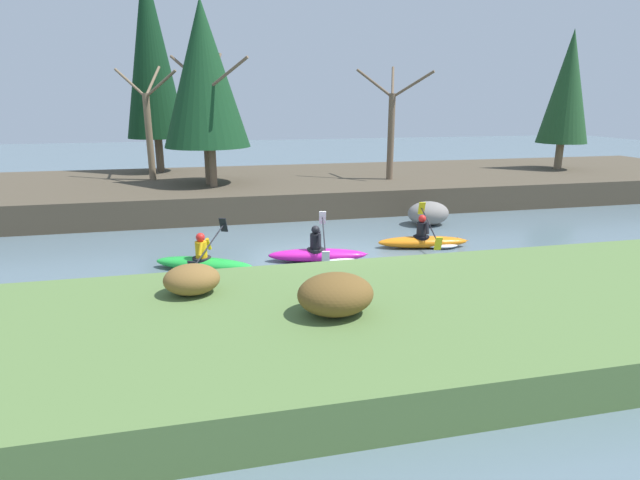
# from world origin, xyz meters

# --- Properties ---
(ground_plane) EXTENTS (90.00, 90.00, 0.00)m
(ground_plane) POSITION_xyz_m (0.00, 0.00, 0.00)
(ground_plane) COLOR slate
(riverbank_near) EXTENTS (44.00, 5.44, 0.73)m
(riverbank_near) POSITION_xyz_m (0.00, -5.02, 0.37)
(riverbank_near) COLOR #56753D
(riverbank_near) RESTS_ON ground
(riverbank_far) EXTENTS (44.00, 8.78, 1.01)m
(riverbank_far) POSITION_xyz_m (0.00, 9.04, 0.50)
(riverbank_far) COLOR #4C4233
(riverbank_far) RESTS_ON ground
(conifer_tree_far_left) EXTENTS (2.67, 2.67, 9.26)m
(conifer_tree_far_left) POSITION_xyz_m (-5.13, 11.99, 6.42)
(conifer_tree_far_left) COLOR brown
(conifer_tree_far_left) RESTS_ON riverbank_far
(conifer_tree_left) EXTENTS (3.35, 3.35, 6.99)m
(conifer_tree_left) POSITION_xyz_m (-2.88, 7.79, 5.24)
(conifer_tree_left) COLOR brown
(conifer_tree_left) RESTS_ON riverbank_far
(conifer_tree_mid_left) EXTENTS (2.34, 2.34, 6.50)m
(conifer_tree_mid_left) POSITION_xyz_m (14.00, 8.79, 4.88)
(conifer_tree_mid_left) COLOR #7A664C
(conifer_tree_mid_left) RESTS_ON riverbank_far
(bare_tree_upstream) EXTENTS (2.64, 2.61, 4.71)m
(bare_tree_upstream) POSITION_xyz_m (-5.24, 9.51, 3.23)
(bare_tree_upstream) COLOR #7A664C
(bare_tree_upstream) RESTS_ON riverbank_far
(bare_tree_mid_upstream) EXTENTS (2.84, 2.81, 5.09)m
(bare_tree_mid_upstream) POSITION_xyz_m (-2.73, 7.09, 3.41)
(bare_tree_mid_upstream) COLOR brown
(bare_tree_mid_upstream) RESTS_ON riverbank_far
(bare_tree_mid_downstream) EXTENTS (2.64, 2.60, 4.70)m
(bare_tree_mid_downstream) POSITION_xyz_m (4.69, 7.46, 3.23)
(bare_tree_mid_downstream) COLOR brown
(bare_tree_mid_downstream) RESTS_ON riverbank_far
(shrub_clump_third) EXTENTS (1.05, 0.87, 0.57)m
(shrub_clump_third) POSITION_xyz_m (-3.36, -3.68, 1.02)
(shrub_clump_third) COLOR brown
(shrub_clump_third) RESTS_ON riverbank_near
(shrub_clump_far_end) EXTENTS (1.31, 1.09, 0.71)m
(shrub_clump_far_end) POSITION_xyz_m (-0.95, -5.17, 1.09)
(shrub_clump_far_end) COLOR brown
(shrub_clump_far_end) RESTS_ON riverbank_near
(kayaker_lead) EXTENTS (2.80, 2.07, 1.20)m
(kayaker_lead) POSITION_xyz_m (3.35, 0.54, 0.20)
(kayaker_lead) COLOR orange
(kayaker_lead) RESTS_ON ground
(kayaker_middle) EXTENTS (2.79, 2.06, 1.20)m
(kayaker_middle) POSITION_xyz_m (-0.03, -0.06, 0.20)
(kayaker_middle) COLOR #C61999
(kayaker_middle) RESTS_ON ground
(kayaker_trailing) EXTENTS (2.70, 1.95, 1.20)m
(kayaker_trailing) POSITION_xyz_m (-3.17, -0.18, 0.22)
(kayaker_trailing) COLOR green
(kayaker_trailing) RESTS_ON ground
(boulder_midstream) EXTENTS (1.48, 1.16, 0.84)m
(boulder_midstream) POSITION_xyz_m (4.59, 3.19, 0.42)
(boulder_midstream) COLOR gray
(boulder_midstream) RESTS_ON ground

